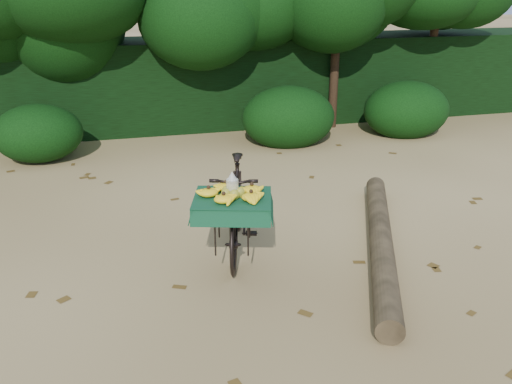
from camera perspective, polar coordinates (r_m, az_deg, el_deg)
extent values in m
plane|color=tan|center=(6.32, 2.39, -6.32)|extent=(80.00, 80.00, 0.00)
imported|color=black|center=(6.13, -2.09, -1.64)|extent=(0.98, 1.86, 1.08)
cube|color=black|center=(5.45, -2.50, -0.76)|extent=(0.50, 0.56, 0.03)
cube|color=#12442B|center=(5.44, -2.50, -0.59)|extent=(0.93, 0.84, 0.01)
ellipsoid|color=olive|center=(5.42, -1.71, -0.04)|extent=(0.10, 0.08, 0.11)
ellipsoid|color=olive|center=(5.48, -2.23, 0.20)|extent=(0.10, 0.08, 0.11)
ellipsoid|color=olive|center=(5.46, -3.12, 0.11)|extent=(0.10, 0.08, 0.11)
ellipsoid|color=olive|center=(5.39, -3.18, -0.18)|extent=(0.10, 0.08, 0.11)
ellipsoid|color=olive|center=(5.36, -2.30, -0.28)|extent=(0.10, 0.08, 0.11)
cylinder|color=#EAE5C6|center=(5.41, -2.51, 0.50)|extent=(0.13, 0.13, 0.16)
cylinder|color=brown|center=(6.47, 13.01, -4.91)|extent=(1.74, 3.41, 0.26)
cube|color=black|center=(11.94, -6.59, 11.40)|extent=(26.00, 1.80, 1.80)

